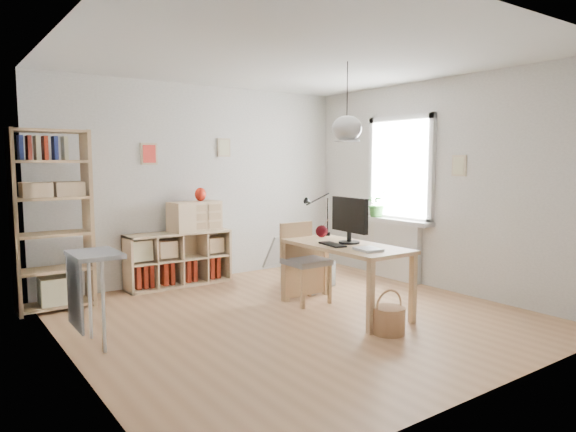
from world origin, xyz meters
TOP-DOWN VIEW (x-y plane):
  - ground at (0.00, 0.00)m, footprint 4.50×4.50m
  - room_shell at (0.55, -0.15)m, footprint 4.50×4.50m
  - window_unit at (2.23, 0.60)m, footprint 0.07×1.16m
  - radiator at (2.19, 0.60)m, footprint 0.10×0.80m
  - windowsill at (2.14, 0.60)m, footprint 0.22×1.20m
  - desk at (0.55, -0.15)m, footprint 0.70×1.50m
  - cube_shelf at (-0.47, 2.08)m, footprint 1.40×0.38m
  - tall_bookshelf at (-2.04, 1.80)m, footprint 0.80×0.38m
  - side_table at (-2.04, 0.35)m, footprint 0.40×0.55m
  - chair at (0.43, 0.46)m, footprint 0.46×0.46m
  - wicker_basket at (0.40, -0.95)m, footprint 0.32×0.31m
  - storage_chest at (0.84, 0.96)m, footprint 0.89×0.94m
  - monitor at (0.63, -0.12)m, footprint 0.23×0.59m
  - keyboard at (0.39, -0.12)m, footprint 0.20×0.39m
  - task_lamp at (0.60, 0.42)m, footprint 0.46×0.17m
  - yarn_ball at (0.67, 0.41)m, footprint 0.15×0.15m
  - paper_tray at (0.47, -0.59)m, footprint 0.26×0.30m
  - drawer_chest at (-0.21, 2.04)m, footprint 0.73×0.42m
  - red_vase at (-0.12, 2.04)m, footprint 0.15×0.15m
  - potted_plant at (2.12, 0.95)m, footprint 0.43×0.40m

SIDE VIEW (x-z plane):
  - ground at x=0.00m, z-range 0.00..0.00m
  - wicker_basket at x=0.40m, z-range -0.08..0.36m
  - storage_chest at x=0.84m, z-range -0.12..0.58m
  - cube_shelf at x=-0.47m, z-range -0.06..0.66m
  - radiator at x=2.19m, z-range 0.00..0.80m
  - chair at x=0.43m, z-range 0.07..0.99m
  - desk at x=0.55m, z-range 0.28..1.03m
  - side_table at x=-2.04m, z-range 0.24..1.09m
  - keyboard at x=0.39m, z-range 0.75..0.77m
  - paper_tray at x=0.47m, z-range 0.75..0.78m
  - yarn_ball at x=0.67m, z-range 0.75..0.90m
  - windowsill at x=2.14m, z-range 0.80..0.86m
  - drawer_chest at x=-0.21m, z-range 0.72..1.12m
  - monitor at x=0.63m, z-range 0.78..1.29m
  - potted_plant at x=2.12m, z-range 0.86..1.24m
  - task_lamp at x=0.60m, z-range 0.84..1.33m
  - tall_bookshelf at x=-2.04m, z-range 0.09..2.09m
  - red_vase at x=-0.12m, z-range 1.12..1.30m
  - window_unit at x=2.23m, z-range 0.82..2.28m
  - room_shell at x=0.55m, z-range -0.25..4.25m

